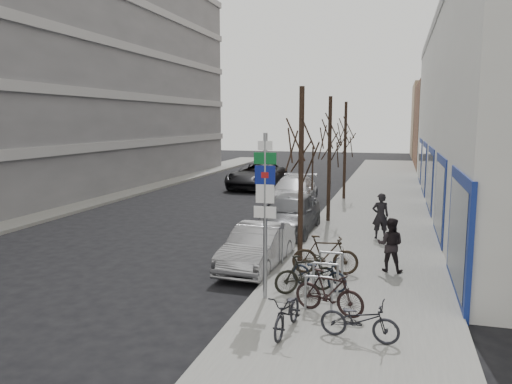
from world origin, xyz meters
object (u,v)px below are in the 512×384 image
Objects in this scene: highway_sign_pole at (265,206)px; parked_car_mid at (290,213)px; bike_far_inner at (325,255)px; tree_far at (346,127)px; bike_near_left at (288,309)px; bike_far_curb at (360,316)px; parked_car_back at (293,192)px; parked_car_front at (257,247)px; pedestrian_near at (380,216)px; bike_mid_curb at (319,270)px; tree_near at (301,133)px; tree_mid at (330,129)px; meter_front at (282,239)px; lane_car at (257,175)px; meter_back at (330,190)px; meter_mid at (312,209)px; bike_rack at (325,275)px; bike_near_right at (329,292)px; pedestrian_far at (390,244)px; bike_mid_inner at (305,273)px.

parked_car_mid is at bearing 97.39° from highway_sign_pole.
tree_far is at bearing -4.67° from bike_far_inner.
bike_far_curb is (1.45, 0.03, -0.01)m from bike_near_left.
parked_car_back is (-1.20, 6.36, -0.05)m from parked_car_mid.
pedestrian_near is (3.50, 4.36, 0.34)m from parked_car_front.
parked_car_front is (-2.15, 0.55, -0.06)m from bike_far_inner.
pedestrian_near is at bearing 53.98° from parked_car_front.
tree_far is at bearing 24.32° from bike_mid_curb.
highway_sign_pole is 0.76× the size of tree_near.
parked_car_front is (-1.20, -7.16, -3.44)m from tree_mid.
highway_sign_pole is 3.31× the size of meter_front.
lane_car is at bearing 110.06° from tree_near.
bike_near_left is (1.22, -15.82, -0.27)m from meter_back.
pedestrian_near reaches higher than bike_mid_curb.
parked_car_back is 7.45m from lane_car.
meter_mid is 0.67× the size of bike_far_inner.
meter_front is 4.98m from bike_near_left.
meter_back is 0.21× the size of lane_car.
bike_rack is at bearing -55.49° from meter_front.
bike_far_curb is (0.77, -1.19, -0.03)m from bike_near_right.
pedestrian_far is at bearing 2.14° from bike_far_curb.
bike_far_curb is 0.94× the size of pedestrian_near.
tree_far is at bearing 14.86° from bike_far_curb.
bike_rack is 1.23m from bike_near_right.
parked_car_mid reaches higher than parked_car_back.
bike_rack is 8.07m from meter_mid.
bike_far_curb is (2.22, -18.30, -3.47)m from tree_far.
meter_mid is 0.76× the size of bike_mid_inner.
parked_car_back is (-3.85, 14.66, 0.11)m from bike_near_right.
tree_near is at bearing -87.55° from meter_back.
parked_car_mid is at bearing 13.22° from bike_far_inner.
tree_near reaches higher than parked_car_mid.
parked_car_back is 3.34× the size of pedestrian_far.
bike_near_right is (1.45, -17.11, -3.44)m from tree_far.
tree_far is 16.25m from bike_mid_inner.
highway_sign_pole is 2.60× the size of bike_near_left.
highway_sign_pole is 7.77m from pedestrian_near.
bike_mid_curb is 0.95× the size of pedestrian_near.
pedestrian_near is (2.30, -9.30, -3.11)m from tree_far.
meter_back is 16.03m from bike_far_curb.
meter_front is at bearing -68.13° from lane_car.
parked_car_back is 0.88× the size of lane_car.
tree_mid is at bearing 18.59° from bike_far_curb.
bike_near_right is 3.93m from pedestrian_far.
meter_back reaches higher than bike_mid_curb.
parked_car_back is at bearing 104.98° from bike_rack.
bike_near_right is (1.90, -14.61, -0.25)m from meter_back.
tree_far reaches higher than parked_car_mid.
bike_rack is at bearing 30.95° from bike_far_curb.
tree_mid reaches higher than pedestrian_far.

